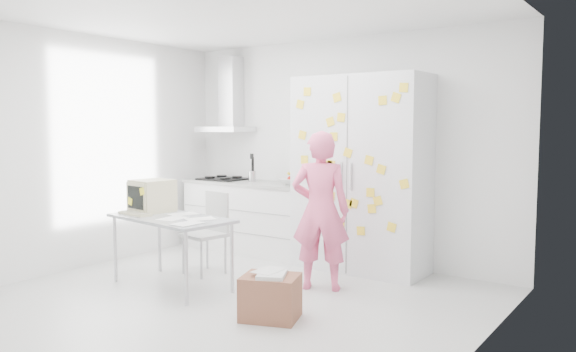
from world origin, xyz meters
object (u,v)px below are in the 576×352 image
Objects in this scene: person at (320,211)px; chair at (209,228)px; cardboard_box at (270,296)px; desk at (158,205)px.

person reaches higher than chair.
desk is at bearing 171.05° from cardboard_box.
desk is 1.80m from cardboard_box.
chair is at bearing -17.14° from person.
desk reaches higher than cardboard_box.
person reaches higher than desk.
person reaches higher than cardboard_box.
chair is 1.73m from cardboard_box.
person is 1.13× the size of desk.
desk is (-1.55, -0.74, 0.01)m from person.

